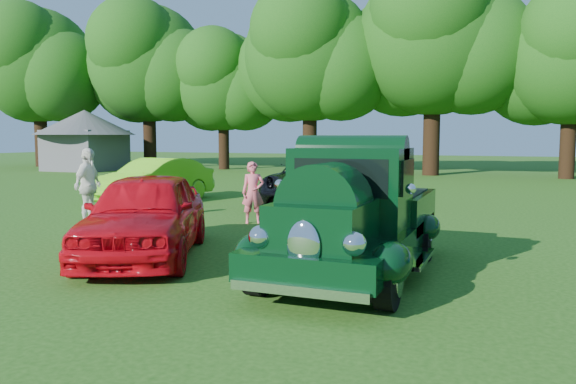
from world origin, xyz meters
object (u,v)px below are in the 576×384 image
at_px(hero_pickup, 355,219).
at_px(spectator_white, 88,186).
at_px(back_car_black, 317,181).
at_px(red_convertible, 145,215).
at_px(spectator_grey, 315,192).
at_px(back_car_lime, 155,180).
at_px(gazebo, 85,133).
at_px(spectator_pink, 253,193).
at_px(back_car_orange, 368,186).

height_order(hero_pickup, spectator_white, hero_pickup).
bearing_deg(back_car_black, spectator_white, -133.06).
relative_size(red_convertible, spectator_grey, 2.61).
height_order(back_car_lime, back_car_black, back_car_black).
bearing_deg(spectator_grey, gazebo, -175.95).
height_order(back_car_lime, spectator_pink, spectator_pink).
xyz_separation_m(hero_pickup, spectator_grey, (-2.02, 3.87, 0.00)).
height_order(hero_pickup, spectator_grey, hero_pickup).
distance_m(hero_pickup, spectator_grey, 4.37).
bearing_deg(spectator_grey, spectator_pink, -146.33).
height_order(red_convertible, back_car_black, back_car_black).
relative_size(hero_pickup, back_car_orange, 1.20).
xyz_separation_m(spectator_pink, spectator_grey, (1.73, -0.24, 0.09)).
distance_m(back_car_black, spectator_white, 7.02).
xyz_separation_m(back_car_lime, back_car_black, (5.33, 1.11, 0.05)).
xyz_separation_m(spectator_white, gazebo, (-16.00, 17.88, 1.45)).
distance_m(spectator_grey, spectator_white, 5.67).
bearing_deg(back_car_black, back_car_orange, 9.88).
xyz_separation_m(red_convertible, back_car_orange, (1.92, 8.91, -0.15)).
distance_m(red_convertible, back_car_lime, 8.82).
xyz_separation_m(back_car_black, back_car_orange, (1.54, 0.49, -0.16)).
bearing_deg(hero_pickup, back_car_orange, 102.50).
relative_size(hero_pickup, spectator_grey, 2.95).
distance_m(back_car_lime, spectator_pink, 5.84).
bearing_deg(spectator_grey, spectator_white, -124.00).
relative_size(back_car_black, spectator_white, 2.97).
distance_m(back_car_black, spectator_pink, 4.09).
xyz_separation_m(spectator_pink, gazebo, (-19.76, 16.23, 1.62)).
bearing_deg(spectator_white, gazebo, 29.80).
xyz_separation_m(back_car_orange, gazebo, (-21.59, 11.66, 1.78)).
bearing_deg(gazebo, hero_pickup, -40.86).
bearing_deg(back_car_lime, back_car_orange, 21.44).
bearing_deg(gazebo, spectator_white, -48.19).
distance_m(back_car_orange, gazebo, 24.60).
xyz_separation_m(red_convertible, back_car_lime, (-4.95, 7.30, -0.04)).
xyz_separation_m(spectator_pink, spectator_white, (-3.76, -1.66, 0.17)).
relative_size(hero_pickup, spectator_pink, 3.30).
relative_size(red_convertible, gazebo, 0.71).
bearing_deg(spectator_pink, hero_pickup, -77.67).
bearing_deg(spectator_pink, spectator_white, 173.71).
height_order(red_convertible, spectator_pink, spectator_pink).
bearing_deg(spectator_white, spectator_grey, -87.54).
relative_size(back_car_lime, back_car_black, 0.79).
height_order(hero_pickup, gazebo, gazebo).
bearing_deg(gazebo, spectator_pink, -39.40).
xyz_separation_m(red_convertible, gazebo, (-19.67, 20.57, 1.62)).
bearing_deg(back_car_lime, spectator_pink, -22.18).
bearing_deg(gazebo, red_convertible, -46.28).
xyz_separation_m(hero_pickup, red_convertible, (-3.84, -0.23, -0.09)).
height_order(back_car_orange, spectator_grey, spectator_grey).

